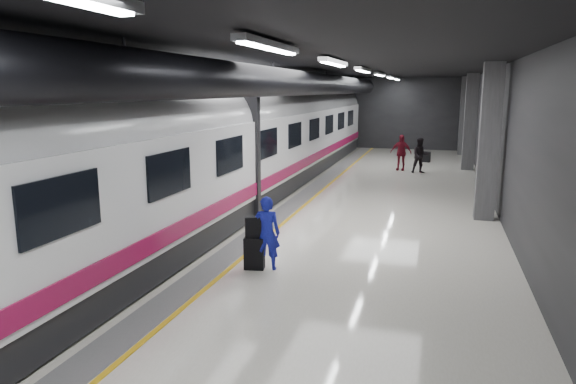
% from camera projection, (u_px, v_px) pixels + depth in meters
% --- Properties ---
extents(ground, '(40.00, 40.00, 0.00)m').
position_uv_depth(ground, '(317.00, 224.00, 14.51)').
color(ground, silver).
rests_on(ground, ground).
extents(platform_hall, '(10.02, 40.02, 4.51)m').
position_uv_depth(platform_hall, '(317.00, 97.00, 14.80)').
color(platform_hall, black).
rests_on(platform_hall, ground).
extents(train, '(3.05, 38.00, 4.05)m').
position_uv_depth(train, '(210.00, 148.00, 15.00)').
color(train, black).
rests_on(train, ground).
extents(traveler_main, '(0.63, 0.48, 1.57)m').
position_uv_depth(traveler_main, '(267.00, 233.00, 10.73)').
color(traveler_main, '#1A25C6').
rests_on(traveler_main, ground).
extents(suitcase_main, '(0.46, 0.33, 0.69)m').
position_uv_depth(suitcase_main, '(254.00, 253.00, 10.82)').
color(suitcase_main, black).
rests_on(suitcase_main, ground).
extents(shoulder_bag, '(0.38, 0.30, 0.44)m').
position_uv_depth(shoulder_bag, '(253.00, 227.00, 10.73)').
color(shoulder_bag, black).
rests_on(shoulder_bag, suitcase_main).
extents(traveler_far_a, '(0.91, 0.79, 1.61)m').
position_uv_depth(traveler_far_a, '(420.00, 156.00, 23.29)').
color(traveler_far_a, black).
rests_on(traveler_far_a, ground).
extents(traveler_far_b, '(1.02, 0.52, 1.68)m').
position_uv_depth(traveler_far_b, '(401.00, 152.00, 24.16)').
color(traveler_far_b, maroon).
rests_on(traveler_far_b, ground).
extents(suitcase_far, '(0.43, 0.35, 0.55)m').
position_uv_depth(suitcase_far, '(426.00, 157.00, 26.95)').
color(suitcase_far, black).
rests_on(suitcase_far, ground).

